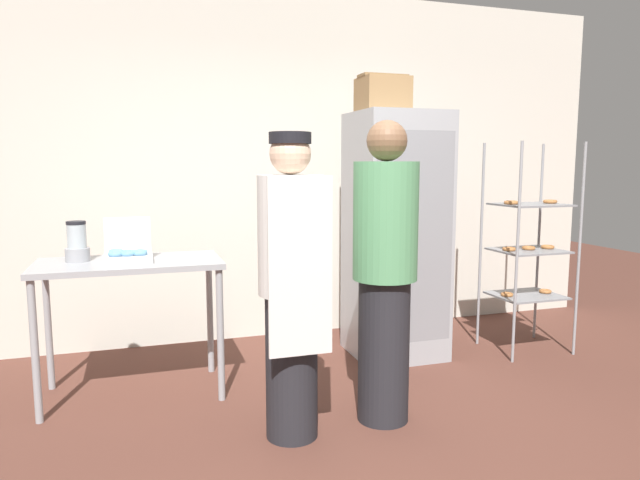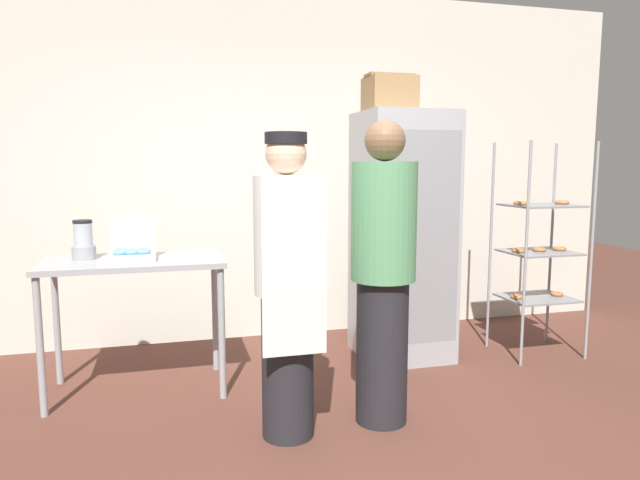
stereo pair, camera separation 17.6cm
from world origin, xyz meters
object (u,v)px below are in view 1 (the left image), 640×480
Objects in this scene: cardboard_storage_box at (383,94)px; person_customer at (385,271)px; baking_rack at (529,249)px; blender_pitcher at (77,244)px; donut_box at (128,254)px; refrigerator at (396,236)px; person_baker at (291,283)px.

cardboard_storage_box is 0.20× the size of person_customer.
baking_rack is at bearing -12.32° from cardboard_storage_box.
blender_pitcher is 2.39m from cardboard_storage_box.
donut_box is at bearing 150.68° from person_customer.
baking_rack is at bearing -11.85° from refrigerator.
person_customer is at bearing -153.00° from baking_rack.
person_baker is at bearing -132.14° from cardboard_storage_box.
refrigerator is at bearing 7.64° from donut_box.
person_customer is at bearing -118.40° from refrigerator.
donut_box is at bearing -170.88° from cardboard_storage_box.
person_customer is at bearing -28.33° from blender_pitcher.
cardboard_storage_box is (1.85, 0.30, 1.08)m from donut_box.
cardboard_storage_box is 1.90m from person_baker.
donut_box is at bearing -23.48° from blender_pitcher.
person_baker is at bearing -40.14° from blender_pitcher.
refrigerator is 1.14× the size of person_baker.
cardboard_storage_box reaches higher than baking_rack.
baking_rack reaches higher than donut_box.
baking_rack is 0.96× the size of person_customer.
refrigerator is at bearing 168.15° from baking_rack.
blender_pitcher is 1.49m from person_baker.
donut_box is 0.81× the size of cardboard_storage_box.
refrigerator is 1.98m from donut_box.
refrigerator is at bearing 43.98° from person_baker.
donut_box is (-1.96, -0.26, -0.01)m from refrigerator.
donut_box is 1.18m from person_baker.
blender_pitcher is at bearing -176.64° from refrigerator.
cardboard_storage_box is at bearing 163.35° from refrigerator.
blender_pitcher is at bearing -175.57° from cardboard_storage_box.
baking_rack is (1.06, -0.22, -0.12)m from refrigerator.
person_baker is at bearing -175.74° from person_customer.
donut_box is 0.17× the size of person_baker.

